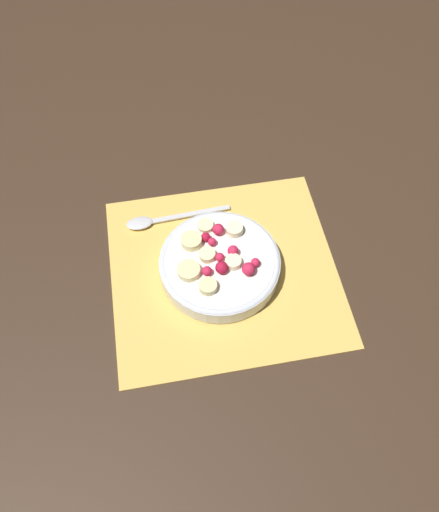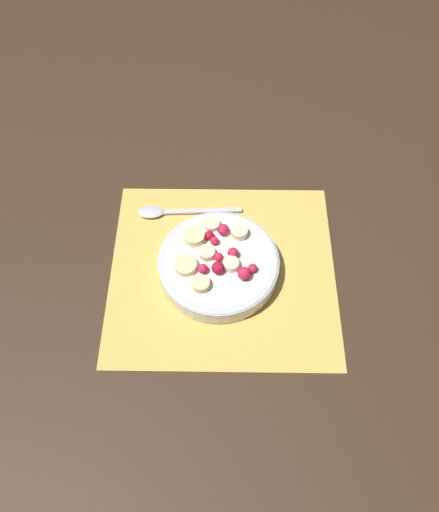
{
  "view_description": "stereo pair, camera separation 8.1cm",
  "coord_description": "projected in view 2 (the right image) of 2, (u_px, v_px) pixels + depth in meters",
  "views": [
    {
      "loc": [
        0.08,
        0.42,
        0.73
      ],
      "look_at": [
        0.01,
        -0.0,
        0.05
      ],
      "focal_mm": 35.0,
      "sensor_mm": 36.0,
      "label": 1
    },
    {
      "loc": [
        0.0,
        0.43,
        0.73
      ],
      "look_at": [
        0.01,
        -0.0,
        0.05
      ],
      "focal_mm": 35.0,
      "sensor_mm": 36.0,
      "label": 2
    }
  ],
  "objects": [
    {
      "name": "ground_plane",
      "position": [
        223.0,
        272.0,
        0.85
      ],
      "size": [
        3.0,
        3.0,
        0.0
      ],
      "primitive_type": "plane",
      "color": "#382619"
    },
    {
      "name": "placemat",
      "position": [
        223.0,
        271.0,
        0.84
      ],
      "size": [
        0.38,
        0.35,
        0.01
      ],
      "color": "#E0B251",
      "rests_on": "ground_plane"
    },
    {
      "name": "fruit_bowl",
      "position": [
        219.0,
        262.0,
        0.83
      ],
      "size": [
        0.2,
        0.2,
        0.05
      ],
      "color": "silver",
      "rests_on": "placemat"
    },
    {
      "name": "spoon",
      "position": [
        169.0,
        212.0,
        0.9
      ],
      "size": [
        0.19,
        0.03,
        0.01
      ],
      "rotation": [
        0.0,
        0.0,
        6.34
      ],
      "color": "silver",
      "rests_on": "placemat"
    }
  ]
}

